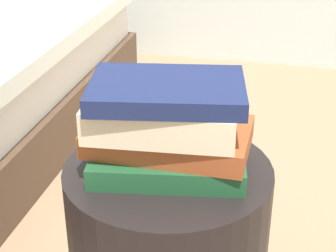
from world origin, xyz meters
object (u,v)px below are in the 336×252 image
at_px(book_rust, 167,136).
at_px(book_forest, 166,157).
at_px(book_navy, 167,90).
at_px(book_cream, 164,112).

bearing_deg(book_rust, book_forest, -110.05).
bearing_deg(book_navy, book_rust, 89.78).
xyz_separation_m(book_cream, book_navy, (0.01, -0.01, 0.05)).
bearing_deg(book_navy, book_cream, 115.87).
relative_size(book_cream, book_navy, 0.98).
height_order(book_cream, book_navy, book_navy).
bearing_deg(book_cream, book_forest, 10.94).
bearing_deg(book_forest, book_rust, 60.07).
distance_m(book_rust, book_navy, 0.10).
bearing_deg(book_forest, book_cream, -172.96).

